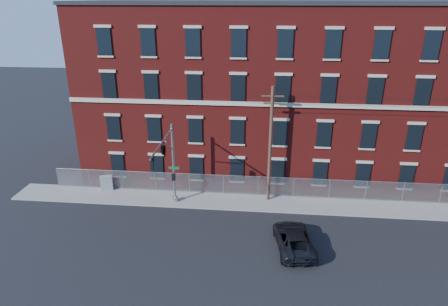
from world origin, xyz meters
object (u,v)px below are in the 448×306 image
utility_pole_near (270,143)px  utility_cabinet (107,183)px  traffic_signal_mast (166,155)px  pickup_truck (294,239)px

utility_pole_near → utility_cabinet: bearing=178.4°
traffic_signal_mast → pickup_truck: size_ratio=1.35×
traffic_signal_mast → utility_cabinet: traffic_signal_mast is taller
traffic_signal_mast → utility_pole_near: (8.00, 3.42, -0.05)m
traffic_signal_mast → utility_pole_near: 8.70m
traffic_signal_mast → utility_pole_near: utility_pole_near is taller
utility_pole_near → pickup_truck: size_ratio=1.93×
traffic_signal_mast → pickup_truck: 11.33m
utility_pole_near → pickup_truck: (1.75, -6.83, -4.62)m
pickup_truck → utility_cabinet: (-16.44, 7.23, 0.08)m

